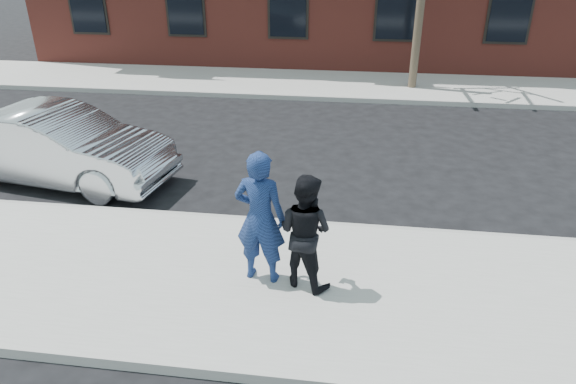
# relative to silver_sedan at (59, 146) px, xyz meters

# --- Properties ---
(ground) EXTENTS (100.00, 100.00, 0.00)m
(ground) POSITION_rel_silver_sedan_xyz_m (3.22, -2.86, -0.77)
(ground) COLOR black
(ground) RESTS_ON ground
(near_sidewalk) EXTENTS (50.00, 3.50, 0.15)m
(near_sidewalk) POSITION_rel_silver_sedan_xyz_m (3.22, -3.11, -0.69)
(near_sidewalk) COLOR #9B9992
(near_sidewalk) RESTS_ON ground
(near_curb) EXTENTS (50.00, 0.10, 0.15)m
(near_curb) POSITION_rel_silver_sedan_xyz_m (3.22, -1.31, -0.69)
(near_curb) COLOR #999691
(near_curb) RESTS_ON ground
(far_sidewalk) EXTENTS (50.00, 3.50, 0.15)m
(far_sidewalk) POSITION_rel_silver_sedan_xyz_m (3.22, 8.39, -0.69)
(far_sidewalk) COLOR #9B9992
(far_sidewalk) RESTS_ON ground
(far_curb) EXTENTS (50.00, 0.10, 0.15)m
(far_curb) POSITION_rel_silver_sedan_xyz_m (3.22, 6.59, -0.69)
(far_curb) COLOR #999691
(far_curb) RESTS_ON ground
(silver_sedan) EXTENTS (4.86, 2.31, 1.54)m
(silver_sedan) POSITION_rel_silver_sedan_xyz_m (0.00, 0.00, 0.00)
(silver_sedan) COLOR #B7BABF
(silver_sedan) RESTS_ON ground
(man_hoodie) EXTENTS (0.76, 0.57, 1.95)m
(man_hoodie) POSITION_rel_silver_sedan_xyz_m (4.72, -3.01, 0.36)
(man_hoodie) COLOR navy
(man_hoodie) RESTS_ON near_sidewalk
(man_peacoat) EXTENTS (1.00, 0.92, 1.67)m
(man_peacoat) POSITION_rel_silver_sedan_xyz_m (5.34, -3.06, 0.22)
(man_peacoat) COLOR black
(man_peacoat) RESTS_ON near_sidewalk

